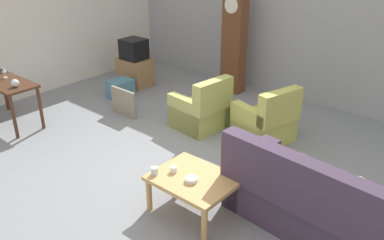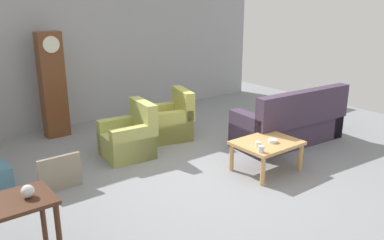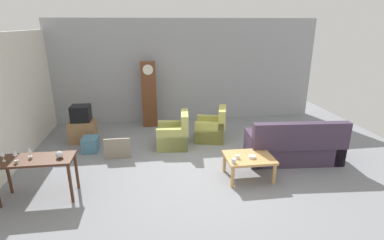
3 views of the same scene
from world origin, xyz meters
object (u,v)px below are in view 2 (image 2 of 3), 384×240
(cup_blue_rimmed, at_px, (261,149))
(bowl_white_stacked, at_px, (273,141))
(armchair_olive_near, at_px, (129,139))
(armchair_olive_far, at_px, (170,122))
(coffee_table_wood, at_px, (267,146))
(couch_floral, at_px, (290,124))
(framed_picture_leaning, at_px, (60,173))
(grandfather_clock, at_px, (53,85))
(cup_white_porcelain, at_px, (258,144))
(glass_dome_cloche, at_px, (28,191))

(cup_blue_rimmed, bearing_deg, bowl_white_stacked, 21.11)
(armchair_olive_near, xyz_separation_m, armchair_olive_far, (1.05, 0.33, 0.00))
(coffee_table_wood, bearing_deg, armchair_olive_far, 98.50)
(couch_floral, bearing_deg, framed_picture_leaning, 169.69)
(grandfather_clock, height_order, bowl_white_stacked, grandfather_clock)
(bowl_white_stacked, bearing_deg, armchair_olive_far, 99.03)
(couch_floral, distance_m, cup_blue_rimmed, 1.86)
(couch_floral, height_order, coffee_table_wood, couch_floral)
(couch_floral, distance_m, armchair_olive_far, 2.23)
(cup_blue_rimmed, height_order, bowl_white_stacked, cup_blue_rimmed)
(couch_floral, bearing_deg, bowl_white_stacked, -151.96)
(armchair_olive_far, relative_size, cup_white_porcelain, 11.29)
(armchair_olive_near, xyz_separation_m, framed_picture_leaning, (-1.38, -0.51, -0.06))
(couch_floral, distance_m, armchair_olive_near, 2.92)
(armchair_olive_near, xyz_separation_m, bowl_white_stacked, (1.41, -1.90, 0.20))
(armchair_olive_far, height_order, cup_blue_rimmed, armchair_olive_far)
(glass_dome_cloche, bearing_deg, bowl_white_stacked, 1.96)
(glass_dome_cloche, bearing_deg, coffee_table_wood, 3.26)
(cup_white_porcelain, bearing_deg, armchair_olive_far, 91.54)
(couch_floral, xyz_separation_m, cup_white_porcelain, (-1.52, -0.64, 0.16))
(grandfather_clock, height_order, glass_dome_cloche, grandfather_clock)
(armchair_olive_far, height_order, cup_white_porcelain, armchair_olive_far)
(armchair_olive_near, relative_size, cup_blue_rimmed, 9.91)
(couch_floral, height_order, cup_blue_rimmed, couch_floral)
(glass_dome_cloche, bearing_deg, grandfather_clock, 67.16)
(armchair_olive_far, height_order, coffee_table_wood, armchair_olive_far)
(armchair_olive_near, relative_size, glass_dome_cloche, 7.20)
(couch_floral, distance_m, bowl_white_stacked, 1.40)
(armchair_olive_near, relative_size, grandfather_clock, 0.46)
(framed_picture_leaning, relative_size, glass_dome_cloche, 4.69)
(grandfather_clock, relative_size, bowl_white_stacked, 13.57)
(armchair_olive_near, distance_m, coffee_table_wood, 2.28)
(couch_floral, bearing_deg, coffee_table_wood, -155.53)
(grandfather_clock, bearing_deg, cup_white_porcelain, -64.73)
(couch_floral, height_order, cup_white_porcelain, couch_floral)
(coffee_table_wood, xyz_separation_m, bowl_white_stacked, (0.03, -0.08, 0.10))
(couch_floral, relative_size, bowl_white_stacked, 14.78)
(bowl_white_stacked, bearing_deg, cup_white_porcelain, 176.46)
(framed_picture_leaning, bearing_deg, cup_white_porcelain, -28.72)
(framed_picture_leaning, distance_m, bowl_white_stacked, 3.13)
(bowl_white_stacked, bearing_deg, glass_dome_cloche, -178.04)
(couch_floral, height_order, armchair_olive_far, couch_floral)
(cup_blue_rimmed, bearing_deg, grandfather_clock, 112.52)
(framed_picture_leaning, height_order, cup_blue_rimmed, cup_blue_rimmed)
(coffee_table_wood, height_order, framed_picture_leaning, framed_picture_leaning)
(framed_picture_leaning, xyz_separation_m, glass_dome_cloche, (-0.81, -1.51, 0.59))
(grandfather_clock, bearing_deg, armchair_olive_near, -71.02)
(armchair_olive_near, distance_m, cup_blue_rimmed, 2.29)
(coffee_table_wood, distance_m, glass_dome_cloche, 3.61)
(armchair_olive_far, bearing_deg, coffee_table_wood, -81.50)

